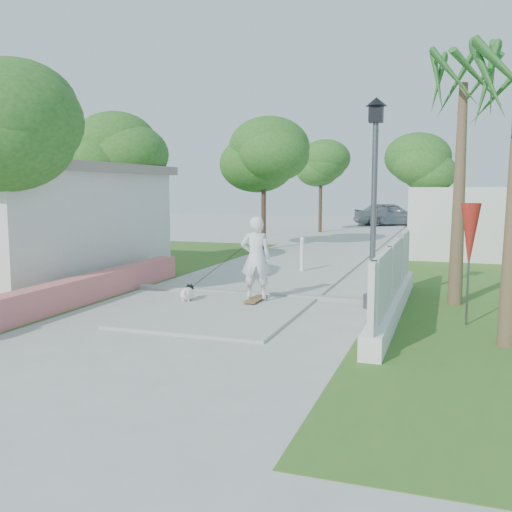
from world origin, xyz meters
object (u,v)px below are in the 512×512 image
at_px(street_lamp, 374,195).
at_px(parked_car, 390,214).
at_px(patio_umbrella, 470,236).
at_px(skateboarder, 240,262).
at_px(dog, 188,293).
at_px(bollard, 302,254).

height_order(street_lamp, parked_car, street_lamp).
relative_size(patio_umbrella, parked_car, 0.48).
bearing_deg(parked_car, skateboarder, 156.63).
xyz_separation_m(skateboarder, parked_car, (0.49, 27.62, -0.12)).
relative_size(patio_umbrella, dog, 3.77).
relative_size(dog, parked_car, 0.13).
bearing_deg(street_lamp, bollard, 120.96).
distance_m(bollard, patio_umbrella, 7.25).
height_order(skateboarder, dog, skateboarder).
distance_m(street_lamp, parked_car, 27.38).
bearing_deg(street_lamp, patio_umbrella, -27.76).
relative_size(skateboarder, parked_car, 0.41).
distance_m(skateboarder, parked_car, 27.63).
bearing_deg(skateboarder, parked_car, -109.41).
bearing_deg(parked_car, dog, 154.39).
xyz_separation_m(bollard, dog, (-1.28, -5.30, -0.36)).
height_order(bollard, dog, bollard).
relative_size(street_lamp, patio_umbrella, 1.93).
bearing_deg(skateboarder, patio_umbrella, 154.42).
height_order(bollard, patio_umbrella, patio_umbrella).
bearing_deg(patio_umbrella, bollard, 129.91).
bearing_deg(street_lamp, skateboarder, -172.14).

